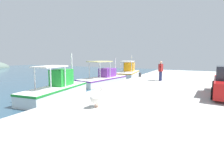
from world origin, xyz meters
TOP-DOWN VIEW (x-y plane):
  - quay_pier at (0.00, -5.00)m, footprint 36.00×10.00m
  - fishing_boat_second at (-0.84, 2.84)m, footprint 5.52×2.48m
  - fishing_boat_third at (5.79, 2.99)m, footprint 6.15×2.92m
  - fishing_boat_fourth at (12.70, 2.99)m, footprint 6.00×3.02m
  - pelican at (-3.51, -2.15)m, footprint 0.97×0.51m
  - fisherman_standing at (5.34, -2.90)m, footprint 0.62×0.34m
  - mooring_bollard_second at (7.31, -0.45)m, footprint 0.26×0.26m

SIDE VIEW (x-z plane):
  - quay_pier at x=0.00m, z-range 0.00..0.80m
  - fishing_boat_third at x=5.79m, z-range -0.80..1.93m
  - fishing_boat_second at x=-0.84m, z-range -0.92..2.21m
  - fishing_boat_fourth at x=12.70m, z-range -0.90..2.21m
  - mooring_bollard_second at x=7.31m, z-range 0.80..1.20m
  - pelican at x=-3.51m, z-range 0.79..1.61m
  - fisherman_standing at x=5.34m, z-range 0.89..2.57m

